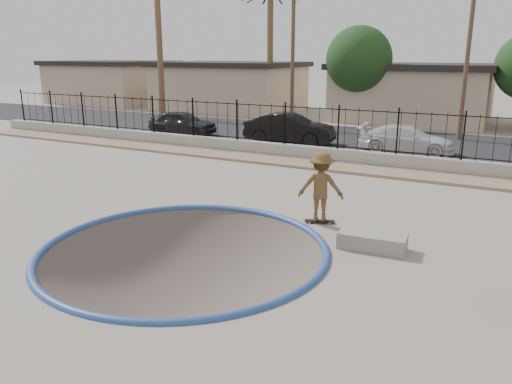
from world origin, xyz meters
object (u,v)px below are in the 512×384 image
object	(u,v)px
skater	(321,190)
car_b	(290,128)
concrete_ledge	(372,241)
car_c	(406,139)
car_a	(182,123)
skateboard	(320,221)

from	to	relation	value
skater	car_b	distance (m)	12.70
concrete_ledge	car_b	size ratio (longest dim) A/B	0.34
skater	car_b	bearing A→B (deg)	-77.66
concrete_ledge	car_c	bearing A→B (deg)	98.10
car_a	skater	bearing A→B (deg)	-133.93
skateboard	car_c	bearing A→B (deg)	68.41
concrete_ledge	car_b	bearing A→B (deg)	121.85
car_c	concrete_ledge	bearing A→B (deg)	-175.25
skateboard	car_c	distance (m)	11.45
skateboard	car_b	bearing A→B (deg)	96.29
skater	skateboard	distance (m)	0.91
concrete_ledge	car_a	bearing A→B (deg)	139.68
car_b	car_c	size ratio (longest dim) A/B	1.06
car_a	car_c	world-z (taller)	car_a
skateboard	car_b	distance (m)	12.73
skateboard	skater	bearing A→B (deg)	-111.53
concrete_ledge	car_b	xyz separation A→B (m)	(-7.74, 12.46, 0.61)
concrete_ledge	car_a	distance (m)	18.91
car_b	car_a	bearing A→B (deg)	86.27
skateboard	concrete_ledge	bearing A→B (deg)	-55.60
skateboard	car_a	world-z (taller)	car_a
car_b	car_c	distance (m)	5.95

